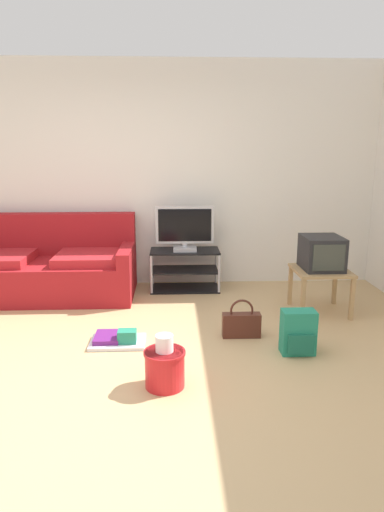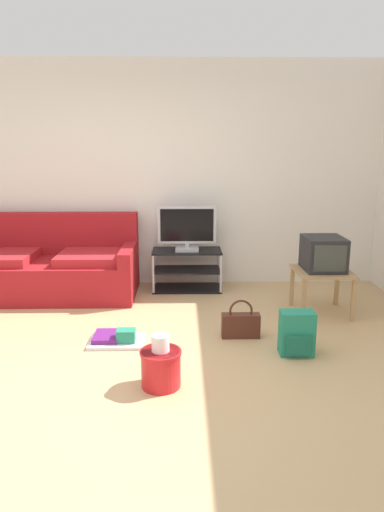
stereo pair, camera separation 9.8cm
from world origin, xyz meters
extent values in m
cube|color=tan|center=(0.00, 0.00, -0.01)|extent=(9.00, 9.80, 0.02)
cube|color=silver|center=(0.00, 2.45, 1.35)|extent=(9.00, 0.10, 2.70)
cube|color=maroon|center=(-0.97, 1.89, 0.21)|extent=(2.00, 0.94, 0.42)
cube|color=maroon|center=(-0.97, 2.26, 0.67)|extent=(2.00, 0.20, 0.50)
cube|color=maroon|center=(-0.04, 1.89, 0.50)|extent=(0.14, 0.94, 0.17)
cube|color=#AF2026|center=(-0.42, 1.83, 0.47)|extent=(0.80, 0.66, 0.10)
cube|color=black|center=(0.63, 2.11, 0.48)|extent=(0.82, 0.42, 0.02)
cube|color=black|center=(0.63, 2.11, 0.24)|extent=(0.79, 0.41, 0.02)
cube|color=black|center=(0.63, 2.11, 0.01)|extent=(0.82, 0.42, 0.02)
cylinder|color=#B7B7BC|center=(0.24, 1.91, 0.24)|extent=(0.03, 0.03, 0.49)
cylinder|color=#B7B7BC|center=(1.03, 1.91, 0.24)|extent=(0.03, 0.03, 0.49)
cylinder|color=#B7B7BC|center=(0.24, 2.30, 0.24)|extent=(0.03, 0.03, 0.49)
cylinder|color=#B7B7BC|center=(1.03, 2.30, 0.24)|extent=(0.03, 0.03, 0.49)
cube|color=#B2B2B7|center=(0.63, 2.09, 0.51)|extent=(0.27, 0.22, 0.05)
cube|color=#B2B2B7|center=(0.63, 2.09, 0.56)|extent=(0.05, 0.04, 0.04)
cube|color=#B2B2B7|center=(0.63, 2.09, 0.80)|extent=(0.68, 0.04, 0.44)
cube|color=black|center=(0.63, 2.06, 0.80)|extent=(0.62, 0.01, 0.38)
cube|color=tan|center=(2.02, 1.25, 0.45)|extent=(0.55, 0.55, 0.03)
cube|color=tan|center=(1.77, 1.01, 0.22)|extent=(0.04, 0.04, 0.43)
cube|color=tan|center=(2.26, 1.01, 0.22)|extent=(0.04, 0.04, 0.43)
cube|color=tan|center=(1.77, 1.50, 0.22)|extent=(0.04, 0.04, 0.43)
cube|color=tan|center=(2.26, 1.50, 0.22)|extent=(0.04, 0.04, 0.43)
cube|color=#232326|center=(2.02, 1.27, 0.63)|extent=(0.39, 0.43, 0.34)
cube|color=#333833|center=(2.02, 1.05, 0.63)|extent=(0.32, 0.01, 0.27)
cube|color=#238466|center=(1.53, 0.28, 0.19)|extent=(0.28, 0.16, 0.37)
cube|color=#1A634C|center=(1.53, 0.19, 0.12)|extent=(0.21, 0.04, 0.16)
cylinder|color=#1A634C|center=(1.45, 0.38, 0.21)|extent=(0.04, 0.04, 0.30)
cylinder|color=#1A634C|center=(1.60, 0.38, 0.21)|extent=(0.04, 0.04, 0.30)
cube|color=#4C2319|center=(1.11, 0.64, 0.11)|extent=(0.35, 0.11, 0.22)
torus|color=#4C2319|center=(1.11, 0.64, 0.25)|extent=(0.21, 0.02, 0.21)
cylinder|color=red|center=(0.42, -0.22, 0.14)|extent=(0.28, 0.28, 0.27)
cylinder|color=red|center=(0.42, -0.22, 0.26)|extent=(0.30, 0.30, 0.02)
cylinder|color=white|center=(0.42, -0.22, 0.32)|extent=(0.13, 0.13, 0.14)
cube|color=silver|center=(0.00, 0.53, 0.01)|extent=(0.48, 0.32, 0.03)
cube|color=#238466|center=(0.09, 0.49, 0.08)|extent=(0.16, 0.12, 0.11)
cube|color=#661E70|center=(-0.09, 0.56, 0.05)|extent=(0.22, 0.28, 0.04)
camera|label=1|loc=(0.49, -3.21, 1.67)|focal=31.97mm
camera|label=2|loc=(0.59, -3.22, 1.67)|focal=31.97mm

